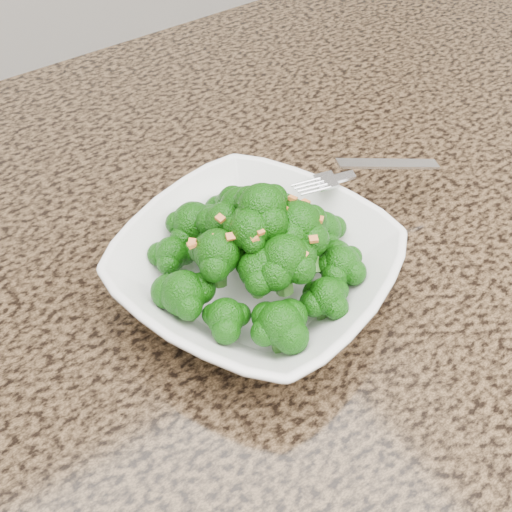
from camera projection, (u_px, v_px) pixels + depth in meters
cabinet at (253, 490)px, 0.97m from camera, size 1.55×0.95×0.87m
granite_counter at (251, 300)px, 0.64m from camera, size 1.64×1.04×0.03m
bowl at (256, 270)px, 0.61m from camera, size 0.32×0.32×0.06m
broccoli_pile at (256, 216)px, 0.56m from camera, size 0.22×0.22×0.08m
garlic_topping at (256, 179)px, 0.53m from camera, size 0.13×0.13×0.01m
fork at (346, 176)px, 0.65m from camera, size 0.19×0.10×0.01m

